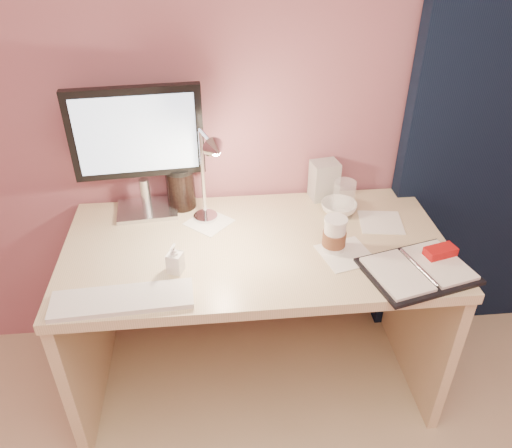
{
  "coord_description": "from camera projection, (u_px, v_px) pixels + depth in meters",
  "views": [
    {
      "loc": [
        -0.15,
        -0.09,
        1.8
      ],
      "look_at": [
        -0.01,
        1.33,
        0.85
      ],
      "focal_mm": 35.0,
      "sensor_mm": 36.0,
      "label": 1
    }
  ],
  "objects": [
    {
      "name": "room",
      "position": [
        492.0,
        98.0,
        1.93
      ],
      "size": [
        3.5,
        3.5,
        3.5
      ],
      "color": "#C6B28E",
      "rests_on": "ground"
    },
    {
      "name": "desk",
      "position": [
        254.0,
        278.0,
        2.01
      ],
      "size": [
        1.4,
        0.7,
        0.73
      ],
      "color": "beige",
      "rests_on": "ground"
    },
    {
      "name": "monitor",
      "position": [
        138.0,
        141.0,
        1.84
      ],
      "size": [
        0.48,
        0.19,
        0.51
      ],
      "rotation": [
        0.0,
        0.0,
        0.08
      ],
      "color": "silver",
      "rests_on": "desk"
    },
    {
      "name": "keyboard",
      "position": [
        122.0,
        300.0,
        1.56
      ],
      "size": [
        0.45,
        0.16,
        0.02
      ],
      "primitive_type": "cube",
      "rotation": [
        0.0,
        0.0,
        0.06
      ],
      "color": "silver",
      "rests_on": "desk"
    },
    {
      "name": "planner",
      "position": [
        420.0,
        268.0,
        1.68
      ],
      "size": [
        0.4,
        0.34,
        0.05
      ],
      "rotation": [
        0.0,
        0.0,
        0.25
      ],
      "color": "black",
      "rests_on": "desk"
    },
    {
      "name": "paper_a",
      "position": [
        346.0,
        254.0,
        1.77
      ],
      "size": [
        0.21,
        0.21,
        0.0
      ],
      "primitive_type": "cube",
      "rotation": [
        0.0,
        0.0,
        0.26
      ],
      "color": "white",
      "rests_on": "desk"
    },
    {
      "name": "paper_b",
      "position": [
        381.0,
        222.0,
        1.94
      ],
      "size": [
        0.18,
        0.18,
        0.0
      ],
      "primitive_type": "cube",
      "rotation": [
        0.0,
        0.0,
        -0.15
      ],
      "color": "white",
      "rests_on": "desk"
    },
    {
      "name": "paper_c",
      "position": [
        209.0,
        222.0,
        1.94
      ],
      "size": [
        0.21,
        0.21,
        0.0
      ],
      "primitive_type": "cube",
      "rotation": [
        0.0,
        0.0,
        0.82
      ],
      "color": "white",
      "rests_on": "desk"
    },
    {
      "name": "coffee_cup",
      "position": [
        334.0,
        236.0,
        1.76
      ],
      "size": [
        0.08,
        0.08,
        0.13
      ],
      "color": "white",
      "rests_on": "desk"
    },
    {
      "name": "clear_cup",
      "position": [
        344.0,
        199.0,
        1.94
      ],
      "size": [
        0.09,
        0.09,
        0.15
      ],
      "primitive_type": "cylinder",
      "color": "white",
      "rests_on": "desk"
    },
    {
      "name": "bowl",
      "position": [
        339.0,
        208.0,
        1.99
      ],
      "size": [
        0.19,
        0.19,
        0.04
      ],
      "primitive_type": "imported",
      "rotation": [
        0.0,
        0.0,
        0.38
      ],
      "color": "white",
      "rests_on": "desk"
    },
    {
      "name": "lotion_bottle",
      "position": [
        175.0,
        258.0,
        1.66
      ],
      "size": [
        0.06,
        0.06,
        0.11
      ],
      "primitive_type": "imported",
      "rotation": [
        0.0,
        0.0,
        -0.36
      ],
      "color": "white",
      "rests_on": "desk"
    },
    {
      "name": "dark_jar",
      "position": [
        181.0,
        189.0,
        2.0
      ],
      "size": [
        0.11,
        0.11,
        0.16
      ],
      "primitive_type": "cylinder",
      "color": "black",
      "rests_on": "desk"
    },
    {
      "name": "product_box",
      "position": [
        324.0,
        180.0,
        2.06
      ],
      "size": [
        0.12,
        0.1,
        0.16
      ],
      "primitive_type": "cube",
      "rotation": [
        0.0,
        0.0,
        0.17
      ],
      "color": "#B8B8B4",
      "rests_on": "desk"
    },
    {
      "name": "desk_lamp",
      "position": [
        193.0,
        174.0,
        1.74
      ],
      "size": [
        0.14,
        0.25,
        0.4
      ],
      "rotation": [
        0.0,
        0.0,
        0.32
      ],
      "color": "silver",
      "rests_on": "desk"
    }
  ]
}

